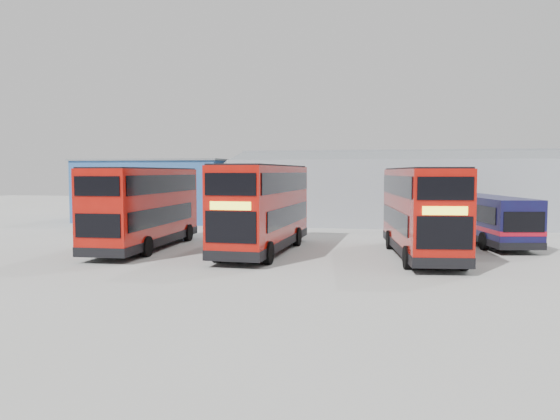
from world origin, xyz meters
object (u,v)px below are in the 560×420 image
Objects in this scene: office_block at (160,190)px; double_decker_left at (145,209)px; double_decker_centre at (264,209)px; panel_van at (110,211)px; single_decker_blue at (485,220)px; double_decker_right at (421,213)px; maintenance_shed at (427,190)px.

office_block is 1.20× the size of double_decker_left.
double_decker_centre is 2.06× the size of panel_van.
double_decker_centre is 13.15m from single_decker_blue.
double_decker_left is 1.99× the size of panel_van.
double_decker_centre reaches higher than double_decker_right.
double_decker_left is 0.99× the size of double_decker_right.
single_decker_blue is (2.31, -12.52, -1.25)m from maintenance_shed.
double_decker_centre is (6.43, 0.11, 0.07)m from double_decker_left.
double_decker_right is (-1.68, -18.47, -0.47)m from maintenance_shed.
double_decker_right is at bearing 45.58° from single_decker_blue.
single_decker_blue is at bearing -19.97° from panel_van.
office_block is 1.20× the size of single_decker_blue.
office_block reaches higher than double_decker_right.
single_decker_blue is 25.84m from panel_van.
office_block is 1.19× the size of double_decker_right.
double_decker_right reaches higher than single_decker_blue.
maintenance_shed reaches higher than double_decker_left.
single_decker_blue reaches higher than panel_van.
panel_van is at bearing -19.59° from single_decker_blue.
office_block is 17.50m from double_decker_left.
single_decker_blue is at bearing -23.38° from office_block.
double_decker_right is (14.21, -0.07, -0.01)m from double_decker_left.
double_decker_right is 2.01× the size of panel_van.
maintenance_shed reaches higher than double_decker_centre.
single_decker_blue is (24.31, -10.51, -1.23)m from office_block.
panel_van is (-13.74, 9.85, -1.02)m from double_decker_centre.
double_decker_left reaches higher than double_decker_right.
single_decker_blue is 1.99× the size of panel_van.
double_decker_centre is 7.79m from double_decker_right.
single_decker_blue is at bearing 29.01° from double_decker_centre.
maintenance_shed is 2.87× the size of double_decker_centre.
double_decker_right is 23.76m from panel_van.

